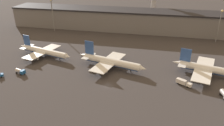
# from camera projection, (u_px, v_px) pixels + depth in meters

# --- Properties ---
(ground) EXTENTS (600.00, 600.00, 0.00)m
(ground) POSITION_uv_depth(u_px,v_px,m) (108.00, 85.00, 109.97)
(ground) COLOR #383538
(terminal_building) EXTENTS (218.95, 24.93, 17.99)m
(terminal_building) POSITION_uv_depth(u_px,v_px,m) (133.00, 20.00, 191.25)
(terminal_building) COLOR slate
(terminal_building) RESTS_ON ground
(airplane_0) EXTENTS (41.47, 28.64, 12.43)m
(airplane_0) POSITION_uv_depth(u_px,v_px,m) (44.00, 51.00, 141.26)
(airplane_0) COLOR white
(airplane_0) RESTS_ON ground
(airplane_1) EXTENTS (42.83, 30.93, 14.13)m
(airplane_1) POSITION_uv_depth(u_px,v_px,m) (111.00, 62.00, 126.18)
(airplane_1) COLOR white
(airplane_1) RESTS_ON ground
(airplane_2) EXTENTS (36.18, 34.32, 13.26)m
(airplane_2) POSITION_uv_depth(u_px,v_px,m) (206.00, 69.00, 118.42)
(airplane_2) COLOR white
(airplane_2) RESTS_ON ground
(service_vehicle_0) EXTENTS (7.89, 5.81, 2.90)m
(service_vehicle_0) POSITION_uv_depth(u_px,v_px,m) (183.00, 82.00, 109.34)
(service_vehicle_0) COLOR white
(service_vehicle_0) RESTS_ON ground
(service_vehicle_1) EXTENTS (6.44, 4.08, 2.76)m
(service_vehicle_1) POSITION_uv_depth(u_px,v_px,m) (20.00, 71.00, 120.28)
(service_vehicle_1) COLOR #195199
(service_vehicle_1) RESTS_ON ground
(lamp_post_0) EXTENTS (1.80, 1.80, 27.74)m
(lamp_post_0) POSITION_uv_depth(u_px,v_px,m) (52.00, 11.00, 185.46)
(lamp_post_0) COLOR slate
(lamp_post_0) RESTS_ON ground
(lamp_post_1) EXTENTS (1.80, 1.80, 24.65)m
(lamp_post_1) POSITION_uv_depth(u_px,v_px,m) (220.00, 22.00, 160.53)
(lamp_post_1) COLOR slate
(lamp_post_1) RESTS_ON ground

